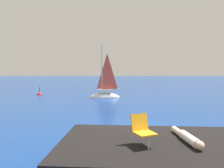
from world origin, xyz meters
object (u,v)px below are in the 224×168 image
(person_sunbather, at_px, (187,138))
(beach_chair, at_px, (142,128))
(marker_buoy, at_px, (40,95))
(sailboat_near, at_px, (105,95))

(person_sunbather, relative_size, beach_chair, 2.21)
(person_sunbather, xyz_separation_m, beach_chair, (-1.29, -0.21, 0.33))
(person_sunbather, xyz_separation_m, marker_buoy, (-9.30, 18.58, -0.99))
(person_sunbather, distance_m, beach_chair, 1.35)
(beach_chair, height_order, marker_buoy, beach_chair)
(marker_buoy, bearing_deg, sailboat_near, -21.08)
(sailboat_near, bearing_deg, beach_chair, 91.04)
(sailboat_near, bearing_deg, person_sunbather, 95.71)
(sailboat_near, xyz_separation_m, person_sunbather, (2.06, -15.79, 0.69))
(sailboat_near, distance_m, beach_chair, 16.05)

